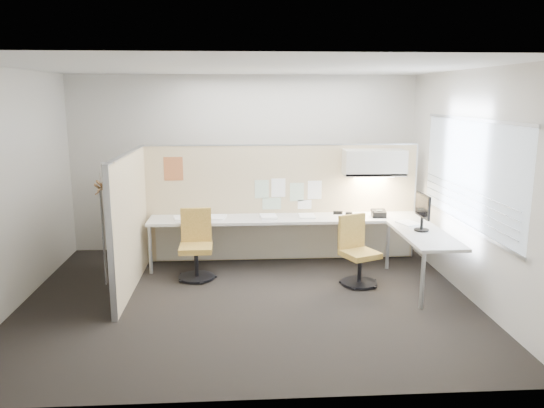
{
  "coord_description": "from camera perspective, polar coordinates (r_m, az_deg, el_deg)",
  "views": [
    {
      "loc": [
        -0.1,
        -6.24,
        2.5
      ],
      "look_at": [
        0.35,
        0.8,
        1.03
      ],
      "focal_mm": 35.0,
      "sensor_mm": 36.0,
      "label": 1
    }
  ],
  "objects": [
    {
      "name": "wall_front",
      "position": [
        4.14,
        -2.18,
        -3.63
      ],
      "size": [
        5.5,
        0.02,
        2.8
      ],
      "primitive_type": "cube",
      "color": "beige",
      "rests_on": "ground"
    },
    {
      "name": "paper_stack_1",
      "position": [
        7.75,
        -5.9,
        -1.42
      ],
      "size": [
        0.28,
        0.33,
        0.02
      ],
      "primitive_type": "cube",
      "rotation": [
        0.0,
        0.0,
        -0.17
      ],
      "color": "white",
      "rests_on": "desk"
    },
    {
      "name": "monitor",
      "position": [
        7.19,
        15.89,
        -0.61
      ],
      "size": [
        0.19,
        0.47,
        0.49
      ],
      "rotation": [
        0.0,
        0.0,
        1.6
      ],
      "color": "black",
      "rests_on": "desk"
    },
    {
      "name": "stapler",
      "position": [
        7.99,
        7.1,
        -0.94
      ],
      "size": [
        0.14,
        0.06,
        0.05
      ],
      "primitive_type": "cube",
      "rotation": [
        0.0,
        0.0,
        -0.16
      ],
      "color": "black",
      "rests_on": "desk"
    },
    {
      "name": "coat_hook",
      "position": [
        6.04,
        -17.84,
        0.87
      ],
      "size": [
        0.18,
        0.45,
        1.36
      ],
      "color": "silver",
      "rests_on": "partition_left"
    },
    {
      "name": "poster",
      "position": [
        7.94,
        -10.56,
        3.74
      ],
      "size": [
        0.28,
        0.0,
        0.35
      ],
      "primitive_type": "cube",
      "color": "orange",
      "rests_on": "partition_back"
    },
    {
      "name": "phone",
      "position": [
        7.92,
        11.37,
        -1.01
      ],
      "size": [
        0.22,
        0.21,
        0.12
      ],
      "rotation": [
        0.0,
        0.0,
        -0.07
      ],
      "color": "black",
      "rests_on": "desk"
    },
    {
      "name": "overhead_bin",
      "position": [
        7.95,
        10.94,
        4.39
      ],
      "size": [
        0.9,
        0.36,
        0.38
      ],
      "primitive_type": "cube",
      "color": "beige",
      "rests_on": "partition_back"
    },
    {
      "name": "wall_right",
      "position": [
        6.95,
        20.59,
        1.9
      ],
      "size": [
        0.02,
        4.5,
        2.8
      ],
      "primitive_type": "cube",
      "color": "beige",
      "rests_on": "ground"
    },
    {
      "name": "window_pane",
      "position": [
        6.91,
        20.49,
        3.13
      ],
      "size": [
        0.01,
        2.8,
        1.3
      ],
      "primitive_type": "cube",
      "color": "#98A6B0",
      "rests_on": "wall_right"
    },
    {
      "name": "wall_back",
      "position": [
        8.56,
        -3.01,
        4.36
      ],
      "size": [
        5.5,
        0.02,
        2.8
      ],
      "primitive_type": "cube",
      "color": "beige",
      "rests_on": "ground"
    },
    {
      "name": "paper_stack_3",
      "position": [
        7.81,
        3.77,
        -1.29
      ],
      "size": [
        0.23,
        0.3,
        0.02
      ],
      "primitive_type": "cube",
      "rotation": [
        0.0,
        0.0,
        -0.01
      ],
      "color": "white",
      "rests_on": "desk"
    },
    {
      "name": "floor",
      "position": [
        6.72,
        -2.62,
        -10.12
      ],
      "size": [
        5.5,
        4.5,
        0.01
      ],
      "primitive_type": "cube",
      "color": "black",
      "rests_on": "ground"
    },
    {
      "name": "paper_stack_4",
      "position": [
        7.78,
        8.41,
        -1.43
      ],
      "size": [
        0.31,
        0.36,
        0.03
      ],
      "primitive_type": "cube",
      "rotation": [
        0.0,
        0.0,
        0.31
      ],
      "color": "white",
      "rests_on": "desk"
    },
    {
      "name": "partition_left",
      "position": [
        7.07,
        -15.02,
        -1.93
      ],
      "size": [
        0.06,
        2.2,
        1.75
      ],
      "primitive_type": "cube",
      "color": "#C2B186",
      "rests_on": "floor"
    },
    {
      "name": "partition_back",
      "position": [
        8.03,
        1.02,
        0.09
      ],
      "size": [
        4.1,
        0.06,
        1.75
      ],
      "primitive_type": "cube",
      "color": "#C2B186",
      "rests_on": "floor"
    },
    {
      "name": "paper_stack_2",
      "position": [
        7.7,
        -0.39,
        -1.38
      ],
      "size": [
        0.25,
        0.32,
        0.04
      ],
      "primitive_type": "cube",
      "rotation": [
        0.0,
        0.0,
        0.07
      ],
      "color": "white",
      "rests_on": "desk"
    },
    {
      "name": "wall_left",
      "position": [
        6.87,
        -26.35,
        1.32
      ],
      "size": [
        0.02,
        4.5,
        2.8
      ],
      "primitive_type": "cube",
      "color": "beige",
      "rests_on": "ground"
    },
    {
      "name": "chair_left",
      "position": [
        7.38,
        -8.16,
        -4.58
      ],
      "size": [
        0.5,
        0.5,
        0.94
      ],
      "rotation": [
        0.0,
        0.0,
        0.02
      ],
      "color": "black",
      "rests_on": "floor"
    },
    {
      "name": "paper_stack_5",
      "position": [
        7.58,
        14.46,
        -2.03
      ],
      "size": [
        0.32,
        0.36,
        0.02
      ],
      "primitive_type": "cube",
      "rotation": [
        0.0,
        0.0,
        0.34
      ],
      "color": "white",
      "rests_on": "desk"
    },
    {
      "name": "ceiling",
      "position": [
        6.25,
        -2.87,
        14.55
      ],
      "size": [
        5.5,
        4.5,
        0.01
      ],
      "primitive_type": "cube",
      "color": "white",
      "rests_on": "wall_back"
    },
    {
      "name": "desk",
      "position": [
        7.67,
        4.14,
        -2.59
      ],
      "size": [
        4.0,
        2.07,
        0.73
      ],
      "color": "beige",
      "rests_on": "floor"
    },
    {
      "name": "tape_dispenser",
      "position": [
        7.9,
        8.27,
        -1.09
      ],
      "size": [
        0.11,
        0.08,
        0.06
      ],
      "primitive_type": "cube",
      "rotation": [
        0.0,
        0.0,
        -0.22
      ],
      "color": "black",
      "rests_on": "desk"
    },
    {
      "name": "task_light_strip",
      "position": [
        7.98,
        10.88,
        2.9
      ],
      "size": [
        0.6,
        0.06,
        0.02
      ],
      "primitive_type": "cube",
      "color": "#FFEABF",
      "rests_on": "overhead_bin"
    },
    {
      "name": "pinned_papers",
      "position": [
        7.98,
        1.61,
        1.16
      ],
      "size": [
        1.01,
        0.0,
        0.47
      ],
      "color": "#8CBF8C",
      "rests_on": "partition_back"
    },
    {
      "name": "chair_right",
      "position": [
        7.17,
        9.13,
        -5.21
      ],
      "size": [
        0.56,
        0.57,
        0.91
      ],
      "rotation": [
        0.0,
        0.0,
        0.41
      ],
      "color": "black",
      "rests_on": "floor"
    },
    {
      "name": "paper_stack_0",
      "position": [
        7.74,
        -9.61,
        -1.52
      ],
      "size": [
        0.29,
        0.34,
        0.03
      ],
      "primitive_type": "cube",
      "rotation": [
        0.0,
        0.0,
        0.22
      ],
      "color": "white",
      "rests_on": "desk"
    }
  ]
}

